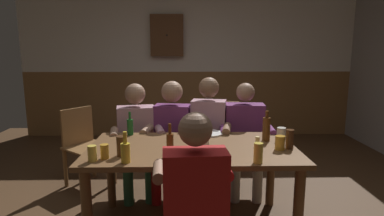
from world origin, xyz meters
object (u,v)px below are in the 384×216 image
Objects in this scene: bottle_3 at (130,126)px; pint_glass_0 at (122,146)px; person_3 at (245,133)px; plate_0 at (210,133)px; person_1 at (171,133)px; table_candle at (257,141)px; bottle_1 at (266,128)px; pint_glass_5 at (281,134)px; pint_glass_6 at (290,139)px; chair_empty_near_left at (222,134)px; chair_empty_near_right at (84,144)px; pint_glass_4 at (92,153)px; pint_glass_3 at (280,143)px; pint_glass_1 at (105,151)px; pint_glass_7 at (206,143)px; pint_glass_2 at (258,153)px; bottle_2 at (126,152)px; bottle_0 at (170,143)px; person_2 at (208,131)px; wall_dart_cabinet at (167,35)px; dining_table at (192,158)px; person_4 at (194,192)px; person_0 at (137,134)px.

pint_glass_0 is at bearing -86.59° from bottle_3.
person_3 is 0.51m from plate_0.
table_candle is at bearing 146.33° from person_1.
plate_0 is 0.96× the size of bottle_1.
pint_glass_5 is 0.23m from pint_glass_6.
chair_empty_near_right is at bearing 31.09° from chair_empty_near_left.
plate_0 is 2.17× the size of pint_glass_5.
pint_glass_4 is 0.74× the size of pint_glass_6.
chair_empty_near_left reaches higher than pint_glass_3.
bottle_3 is (-0.76, -0.01, 0.08)m from plate_0.
pint_glass_1 is 0.91× the size of pint_glass_7.
person_1 reaches higher than pint_glass_3.
pint_glass_2 reaches higher than chair_empty_near_left.
table_candle is 0.69× the size of pint_glass_3.
bottle_1 is 1.19× the size of bottle_2.
chair_empty_near_right is at bearing 141.27° from pint_glass_7.
pint_glass_3 is 0.96× the size of pint_glass_5.
bottle_1 is at bearing 24.71° from bottle_0.
bottle_1 is 1.83× the size of pint_glass_2.
wall_dart_cabinet reaches higher than person_2.
pint_glass_5 is at bearing 59.28° from pint_glass_2.
person_1 is 1.38× the size of chair_empty_near_right.
pint_glass_3 is (1.92, -1.06, 0.32)m from chair_empty_near_right.
chair_empty_near_left is 1.54m from pint_glass_7.
bottle_0 reaches higher than pint_glass_3.
pint_glass_1 is at bearing -171.61° from pint_glass_6.
plate_0 is at bearing 49.31° from bottle_2.
pint_glass_6 reaches higher than dining_table.
table_candle is at bearing -126.37° from bottle_1.
bottle_0 is (-0.18, -0.23, 0.19)m from dining_table.
dining_table is at bearing 137.20° from pint_glass_7.
chair_empty_near_right reaches higher than pint_glass_1.
dining_table is 0.64m from bottle_2.
bottle_3 is at bearing 93.41° from pint_glass_0.
person_3 is 1.22m from bottle_3.
person_3 is at bearing 87.70° from table_candle.
pint_glass_5 is 0.17× the size of wall_dart_cabinet.
person_1 is 15.15× the size of table_candle.
pint_glass_3 is at bearing 36.21° from person_4.
bottle_2 is at bearing -142.35° from dining_table.
pint_glass_1 is at bearing -163.14° from pint_glass_5.
person_1 is at bearing 62.92° from pint_glass_4.
person_3 is 1.35× the size of chair_empty_near_right.
pint_glass_1 is at bearing -156.48° from dining_table.
pint_glass_2 is at bearing -6.15° from pint_glass_1.
person_3 is at bearing 120.77° from chair_empty_near_left.
pint_glass_7 is (0.77, 0.19, 0.01)m from pint_glass_1.
bottle_1 reaches higher than pint_glass_1.
pint_glass_5 reaches higher than pint_glass_4.
pint_glass_4 is (-0.17, -1.05, 0.13)m from person_0.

